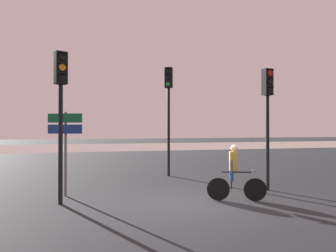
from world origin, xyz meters
The scene contains 7 objects.
ground_plane centered at (0.00, 0.00, 0.00)m, with size 120.00×120.00×0.00m, color black.
water_strip centered at (0.00, 29.50, 0.00)m, with size 80.00×16.00×0.01m, color #9E937F.
traffic_light_near_left centered at (-3.70, 0.94, 2.94)m, with size 0.39×0.40×4.21m.
traffic_light_near_right centered at (2.98, 1.25, 2.88)m, with size 0.36×0.37×4.12m.
traffic_light_center centered at (0.63, 5.35, 3.31)m, with size 0.40×0.42×4.79m.
direction_sign_post centered at (-3.61, 2.01, 1.79)m, with size 1.03×0.45×2.60m.
cyclist centered at (1.13, 0.06, 0.82)m, with size 1.62×0.69×1.62m.
Camera 1 is at (-3.23, -8.55, 2.08)m, focal length 35.00 mm.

